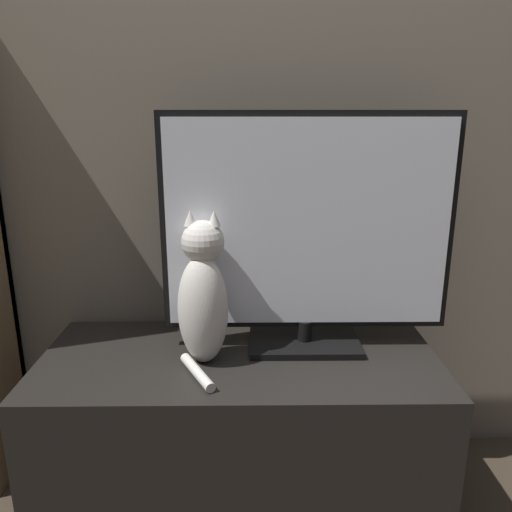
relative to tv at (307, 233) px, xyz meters
name	(u,v)px	position (x,y,z in m)	size (l,w,h in m)	color
wall_back	(239,76)	(-0.20, 0.23, 0.45)	(4.80, 0.05, 2.60)	#756B5B
tv_stand	(240,428)	(-0.20, -0.07, -0.60)	(1.18, 0.52, 0.49)	black
tv	(307,233)	(0.00, 0.00, 0.00)	(0.86, 0.20, 0.70)	black
cat	(203,296)	(-0.30, -0.09, -0.16)	(0.16, 0.28, 0.44)	silver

